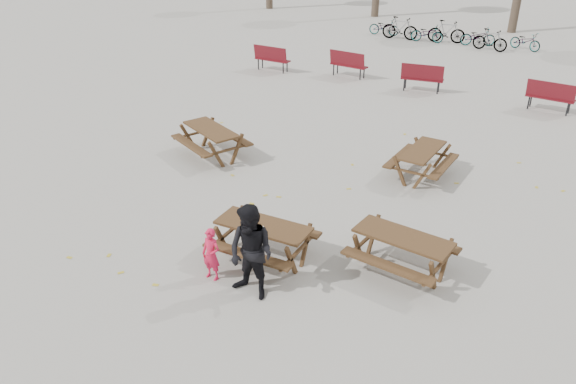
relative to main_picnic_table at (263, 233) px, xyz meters
The scene contains 13 objects.
ground 0.59m from the main_picnic_table, ahead, with size 80.00×80.00×0.00m, color gray.
main_picnic_table is the anchor object (origin of this frame).
food_tray 0.26m from the main_picnic_table, 94.67° to the right, with size 0.18×0.11×0.04m, color silver.
bread_roll 0.29m from the main_picnic_table, 94.67° to the right, with size 0.14×0.06×0.05m, color tan.
soda_bottle 0.36m from the main_picnic_table, 141.48° to the right, with size 0.07×0.07×0.17m.
child 1.10m from the main_picnic_table, 118.51° to the right, with size 0.37×0.24×1.02m, color #DA1B43.
adult 1.16m from the main_picnic_table, 70.24° to the right, with size 0.85×0.66×1.75m, color black.
picnic_table_east 2.60m from the main_picnic_table, 19.09° to the left, with size 1.77×1.43×0.76m, color #332212, non-canonical shape.
picnic_table_north 5.20m from the main_picnic_table, 135.52° to the left, with size 1.85×1.49×0.80m, color #332212, non-canonical shape.
picnic_table_far 5.28m from the main_picnic_table, 71.93° to the left, with size 1.70×1.37×0.73m, color #332212, non-canonical shape.
park_bench_row 12.21m from the main_picnic_table, 97.35° to the left, with size 12.06×1.43×1.03m.
bicycle_row 20.32m from the main_picnic_table, 94.26° to the left, with size 8.48×1.85×1.09m.
fallen_leaves 2.62m from the main_picnic_table, 78.69° to the left, with size 11.00×11.00×0.01m, color gold, non-canonical shape.
Camera 1 is at (4.63, -7.78, 6.15)m, focal length 35.00 mm.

